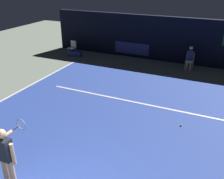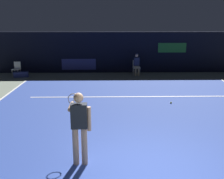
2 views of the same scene
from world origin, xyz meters
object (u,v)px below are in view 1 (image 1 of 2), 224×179
tennis_player (7,156)px  equipment_bag (75,54)px  courtside_chair_near (72,47)px  tennis_ball (181,125)px  line_judge_on_chair (190,57)px

tennis_player → equipment_bag: (-4.51, 10.02, -0.83)m
courtside_chair_near → tennis_ball: (8.04, -5.70, -0.46)m
tennis_player → courtside_chair_near: 11.35m
line_judge_on_chair → tennis_player: bearing=-103.3°
tennis_player → courtside_chair_near: tennis_player is taller
courtside_chair_near → tennis_ball: 9.87m
tennis_player → courtside_chair_near: bearing=115.2°
courtside_chair_near → equipment_bag: bearing=-37.5°
line_judge_on_chair → courtside_chair_near: bearing=-178.1°
tennis_ball → equipment_bag: 9.46m
line_judge_on_chair → tennis_ball: 6.02m
line_judge_on_chair → courtside_chair_near: (-7.30, -0.24, -0.18)m
line_judge_on_chair → tennis_ball: bearing=-82.9°
tennis_player → tennis_ball: tennis_player is taller
line_judge_on_chair → tennis_ball: line_judge_on_chair is taller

